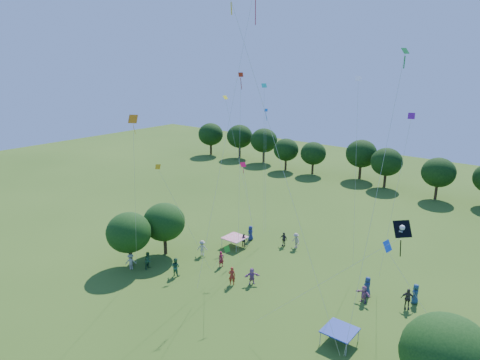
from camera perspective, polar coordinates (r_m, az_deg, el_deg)
name	(u,v)px	position (r m, az deg, el deg)	size (l,w,h in m)	color
near_tree_west	(129,232)	(42.82, -14.61, -6.78)	(4.31, 4.31, 5.49)	#422B19
near_tree_north	(164,222)	(44.60, -10.09, -5.53)	(4.32, 4.32, 5.51)	#422B19
near_tree_east	(447,356)	(27.67, 25.88, -20.39)	(5.05, 5.05, 6.33)	#422B19
treeline	(400,163)	(70.19, 20.57, 2.08)	(88.01, 8.77, 6.77)	#422B19
tent_red_stripe	(235,238)	(46.55, -0.68, -7.69)	(2.20, 2.20, 1.10)	#DC1945
tent_blue	(340,330)	(33.05, 13.17, -18.94)	(2.20, 2.20, 1.10)	navy
crowd_person_0	(415,294)	(39.51, 22.35, -13.85)	(0.86, 0.46, 1.74)	navy
crowd_person_1	(221,259)	(42.48, -2.52, -10.50)	(0.60, 0.38, 1.59)	maroon
crowd_person_2	(148,260)	(43.03, -12.11, -10.42)	(0.85, 0.46, 1.71)	#24542D
crowd_person_3	(202,248)	(44.87, -5.07, -9.00)	(1.08, 0.48, 1.65)	#BFB599
crowd_person_4	(284,239)	(47.03, 5.85, -7.85)	(0.93, 0.42, 1.58)	#3F3833
crowd_person_5	(252,276)	(39.54, 1.60, -12.68)	(1.44, 0.51, 1.54)	#8E538D
crowd_person_6	(367,287)	(39.24, 16.63, -13.45)	(0.88, 0.47, 1.78)	navy
crowd_person_7	(232,276)	(39.38, -1.09, -12.64)	(0.65, 0.42, 1.73)	maroon
crowd_person_8	(472,360)	(33.75, 28.50, -20.32)	(0.80, 0.43, 1.62)	#225123
crowd_person_9	(296,241)	(46.72, 7.47, -8.01)	(1.10, 0.49, 1.68)	tan
crowd_person_10	(407,299)	(38.53, 21.43, -14.51)	(1.05, 0.48, 1.79)	#3F3732
crowd_person_11	(364,294)	(38.31, 16.17, -14.40)	(1.42, 0.51, 1.52)	#9B5A85
crowd_person_12	(251,233)	(48.21, 1.42, -7.08)	(0.83, 0.45, 1.69)	navy
crowd_person_14	(176,267)	(41.30, -8.58, -11.37)	(0.87, 0.47, 1.76)	#285E3E
crowd_person_15	(131,262)	(43.27, -14.35, -10.50)	(1.05, 0.47, 1.60)	#BFB299
crowd_person_16	(244,240)	(46.60, 0.51, -8.05)	(0.88, 0.40, 1.50)	#443D37
pirate_kite	(397,232)	(26.85, 20.23, -6.55)	(9.49, 2.91, 9.28)	black
red_high_kite	(245,39)	(36.27, 0.67, 18.29)	(0.54, 7.70, 24.82)	red
small_kite_0	(240,126)	(39.57, 0.01, 7.21)	(1.49, 2.21, 17.16)	red
small_kite_1	(175,202)	(33.75, -8.60, -2.88)	(0.59, 5.92, 10.95)	#FFAB0D
small_kite_2	(233,131)	(46.39, -1.00, 6.51)	(4.05, 0.54, 14.54)	#F6F015
small_kite_3	(386,145)	(27.25, 18.94, 4.38)	(0.77, 4.38, 19.00)	#167E2A
small_kite_4	(392,254)	(31.04, 19.59, -9.27)	(3.83, 2.21, 6.57)	blue
small_kite_5	(403,159)	(35.78, 20.87, 2.59)	(1.72, 0.83, 14.45)	#84178F
small_kite_6	(357,134)	(37.36, 15.31, 5.92)	(1.07, 0.54, 16.99)	white
small_kite_7	(264,121)	(46.05, 3.23, 7.85)	(2.08, 2.43, 15.82)	#0BAE98
small_kite_8	(244,173)	(47.50, 0.57, 0.98)	(2.58, 1.40, 7.23)	#D70C3E
small_kite_9	(134,146)	(34.64, -13.99, 4.47)	(4.04, 2.38, 14.28)	orange
small_kite_10	(256,79)	(25.01, 2.15, 13.26)	(7.06, 3.10, 22.13)	yellow
small_kite_11	(224,253)	(34.72, -2.11, -9.69)	(3.79, 2.04, 4.19)	#1F8618
small_kite_12	(266,144)	(47.25, 3.48, 4.77)	(2.32, 2.84, 13.05)	blue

